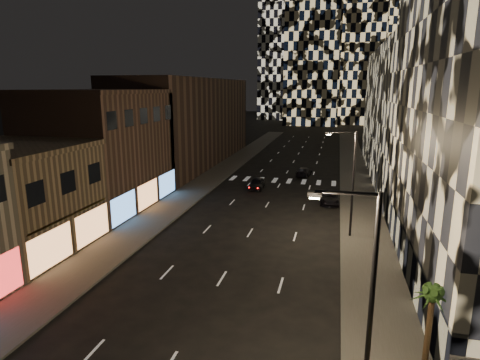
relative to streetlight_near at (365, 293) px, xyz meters
The scene contains 15 objects.
sidewalk_left 44.33m from the streetlight_near, 114.65° to the left, with size 4.00×120.00×0.15m, color #47443F.
sidewalk_right 40.38m from the streetlight_near, 87.64° to the left, with size 4.00×120.00×0.15m, color #47443F.
curb_left 43.50m from the streetlight_near, 112.12° to the left, with size 0.20×120.00×0.15m, color #4C4C47.
curb_right 40.35m from the streetlight_near, 90.65° to the left, with size 0.20×120.00×0.15m, color #4C4C47.
retail_tan 27.67m from the streetlight_near, 156.55° to the left, with size 10.00×10.00×8.00m, color brown.
retail_brown 34.58m from the streetlight_near, 137.17° to the left, with size 10.00×15.00×12.00m, color brown.
retail_filler_left 56.09m from the streetlight_near, 116.89° to the left, with size 10.00×40.00×14.00m, color brown.
midrise_base 15.51m from the streetlight_near, 74.78° to the left, with size 0.60×25.00×3.00m, color #383838.
midrise_filler_right 48.56m from the streetlight_near, 76.08° to the left, with size 16.00×40.00×18.00m, color #232326.
streetlight_near is the anchor object (origin of this frame).
streetlight_far 20.00m from the streetlight_near, 90.00° to the left, with size 2.55×0.25×9.00m.
car_dark_midlane 36.64m from the streetlight_near, 107.40° to the left, with size 1.68×4.17×1.42m, color black.
car_dark_oncoming 44.46m from the streetlight_near, 97.37° to the left, with size 1.74×4.27×1.24m, color black.
car_dark_rightlane 30.42m from the streetlight_near, 93.23° to the left, with size 2.03×4.40×1.22m, color black.
palm_tree 5.10m from the streetlight_near, 48.53° to the left, with size 2.05×2.07×4.06m.
Camera 1 is at (7.05, -3.90, 12.62)m, focal length 30.00 mm.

